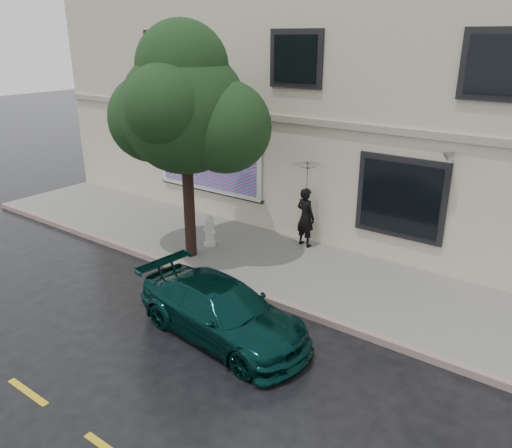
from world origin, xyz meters
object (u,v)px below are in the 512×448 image
Objects in this scene: street_tree at (184,112)px; fire_hydrant at (210,231)px; car at (222,311)px; pedestrian at (305,217)px.

street_tree is 3.52m from fire_hydrant.
car is 4.87m from pedestrian.
fire_hydrant is at bearing 51.17° from car.
street_tree reaches higher than pedestrian.
car is at bearing -37.52° from street_tree.
car is 2.35× the size of pedestrian.
car is at bearing -52.78° from fire_hydrant.
car is 5.18m from street_tree.
car is 4.42m from fire_hydrant.
fire_hydrant is (-0.01, 0.79, -3.43)m from street_tree.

